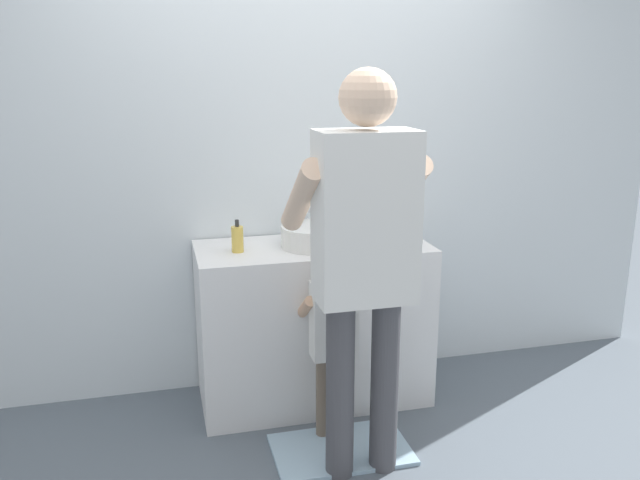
{
  "coord_description": "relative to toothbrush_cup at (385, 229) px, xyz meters",
  "views": [
    {
      "loc": [
        -0.77,
        -2.86,
        1.75
      ],
      "look_at": [
        0.0,
        0.15,
        0.93
      ],
      "focal_mm": 36.55,
      "sensor_mm": 36.0,
      "label": 1
    }
  ],
  "objects": [
    {
      "name": "back_wall",
      "position": [
        -0.41,
        0.28,
        0.43
      ],
      "size": [
        4.4,
        0.08,
        2.7
      ],
      "color": "silver",
      "rests_on": "ground"
    },
    {
      "name": "adult_parent",
      "position": [
        -0.36,
        -0.74,
        0.14
      ],
      "size": [
        0.54,
        0.57,
        1.76
      ],
      "color": "#47474C",
      "rests_on": "ground"
    },
    {
      "name": "vanity_cabinet",
      "position": [
        -0.41,
        -0.04,
        -0.49
      ],
      "size": [
        1.2,
        0.54,
        0.86
      ],
      "primitive_type": "cube",
      "color": "white",
      "rests_on": "ground"
    },
    {
      "name": "bath_mat",
      "position": [
        -0.41,
        -0.59,
        -0.91
      ],
      "size": [
        0.64,
        0.4,
        0.02
      ],
      "primitive_type": "cube",
      "color": "#99B7CC",
      "rests_on": "ground"
    },
    {
      "name": "sink_basin",
      "position": [
        -0.41,
        -0.06,
        0.0
      ],
      "size": [
        0.34,
        0.34,
        0.11
      ],
      "color": "silver",
      "rests_on": "vanity_cabinet"
    },
    {
      "name": "child_toddler",
      "position": [
        -0.41,
        -0.44,
        -0.37
      ],
      "size": [
        0.28,
        0.29,
        0.92
      ],
      "color": "#6B5B4C",
      "rests_on": "ground"
    },
    {
      "name": "toothbrush_cup",
      "position": [
        0.0,
        0.0,
        0.0
      ],
      "size": [
        0.07,
        0.07,
        0.21
      ],
      "color": "silver",
      "rests_on": "vanity_cabinet"
    },
    {
      "name": "ground_plane",
      "position": [
        -0.41,
        -0.34,
        -0.92
      ],
      "size": [
        14.0,
        14.0,
        0.0
      ],
      "primitive_type": "plane",
      "color": "slate"
    },
    {
      "name": "soap_bottle",
      "position": [
        -0.8,
        -0.06,
        0.01
      ],
      "size": [
        0.06,
        0.06,
        0.17
      ],
      "color": "gold",
      "rests_on": "vanity_cabinet"
    },
    {
      "name": "faucet",
      "position": [
        -0.41,
        0.14,
        0.03
      ],
      "size": [
        0.18,
        0.14,
        0.18
      ],
      "color": "#B7BABF",
      "rests_on": "vanity_cabinet"
    }
  ]
}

